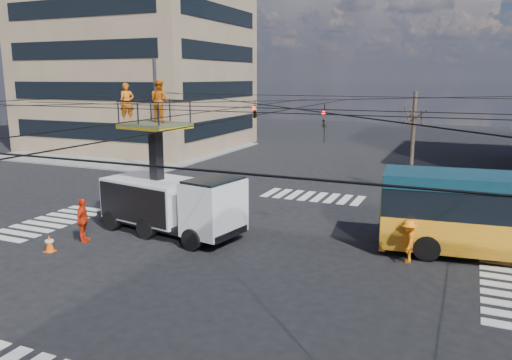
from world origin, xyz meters
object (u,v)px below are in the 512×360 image
object	(u,v)px
utility_truck	(171,186)
worker_ground	(83,220)
traffic_cone	(49,243)
flagger	(408,241)

from	to	relation	value
utility_truck	worker_ground	bearing A→B (deg)	-128.18
utility_truck	traffic_cone	distance (m)	5.36
traffic_cone	flagger	xyz separation A→B (m)	(13.17, 4.41, 0.48)
utility_truck	worker_ground	size ratio (longest dim) A/B	3.94
utility_truck	flagger	world-z (taller)	utility_truck
traffic_cone	flagger	bearing A→B (deg)	18.50
traffic_cone	worker_ground	world-z (taller)	worker_ground
worker_ground	utility_truck	bearing A→B (deg)	-71.90
flagger	traffic_cone	bearing A→B (deg)	-79.07
utility_truck	flagger	bearing A→B (deg)	13.52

